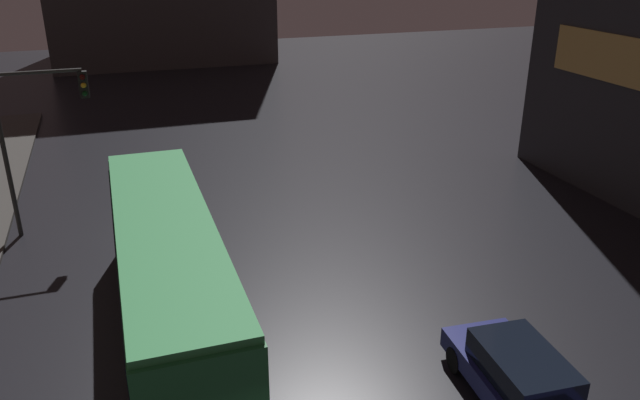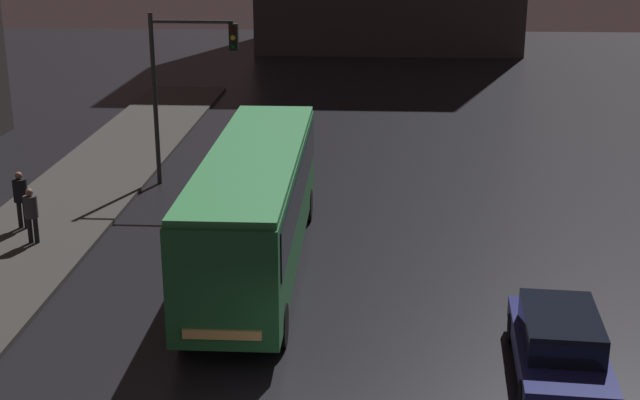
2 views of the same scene
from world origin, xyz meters
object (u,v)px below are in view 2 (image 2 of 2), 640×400
(car_taxi, at_px, (559,344))
(traffic_light_main, at_px, (183,71))
(bus_near, at_px, (255,198))
(pedestrian_mid, at_px, (31,211))
(pedestrian_near, at_px, (21,194))

(car_taxi, distance_m, traffic_light_main, 17.18)
(traffic_light_main, bearing_deg, bus_near, -66.43)
(pedestrian_mid, height_order, traffic_light_main, traffic_light_main)
(pedestrian_near, bearing_deg, bus_near, 101.16)
(car_taxi, xyz_separation_m, traffic_light_main, (-10.44, 13.23, 3.33))
(car_taxi, xyz_separation_m, pedestrian_mid, (-13.63, 6.71, 0.38))
(bus_near, relative_size, car_taxi, 2.52)
(bus_near, bearing_deg, pedestrian_near, -19.71)
(bus_near, distance_m, traffic_light_main, 8.87)
(bus_near, height_order, pedestrian_near, bus_near)
(pedestrian_near, xyz_separation_m, pedestrian_mid, (0.77, -1.23, -0.10))
(bus_near, xyz_separation_m, traffic_light_main, (-3.46, 7.93, 1.99))
(car_taxi, height_order, pedestrian_near, pedestrian_near)
(pedestrian_mid, relative_size, traffic_light_main, 0.27)
(pedestrian_near, relative_size, traffic_light_main, 0.29)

